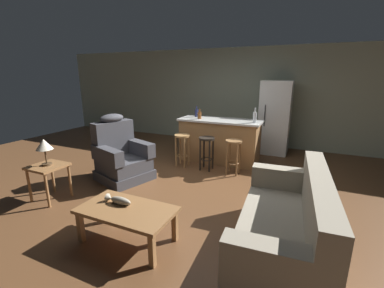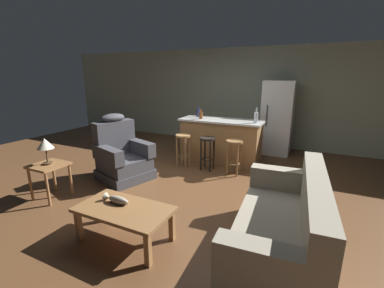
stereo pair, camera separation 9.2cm
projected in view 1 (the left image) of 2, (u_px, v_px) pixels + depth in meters
ground_plane at (195, 183)px, 4.66m from camera, size 12.00×12.00×0.00m
back_wall at (241, 97)px, 7.06m from camera, size 12.00×0.05×2.60m
coffee_table at (127, 213)px, 2.94m from camera, size 1.10×0.60×0.42m
fish_figurine at (118, 200)px, 3.02m from camera, size 0.34×0.10×0.10m
couch at (287, 228)px, 2.68m from camera, size 0.96×1.95×0.94m
recliner_near_lamp at (121, 157)px, 4.76m from camera, size 1.06×1.06×1.20m
end_table at (48, 171)px, 3.93m from camera, size 0.48×0.48×0.56m
table_lamp at (44, 146)px, 3.83m from camera, size 0.24×0.24×0.41m
kitchen_island at (219, 140)px, 5.72m from camera, size 1.80×0.70×0.95m
bar_stool_left at (182, 144)px, 5.41m from camera, size 0.32×0.32×0.68m
bar_stool_middle at (207, 147)px, 5.19m from camera, size 0.32×0.32×0.68m
bar_stool_right at (233, 151)px, 4.96m from camera, size 0.32×0.32×0.68m
refrigerator at (275, 118)px, 6.26m from camera, size 0.70×0.69×1.76m
bottle_tall_green at (255, 117)px, 5.19m from camera, size 0.08×0.08×0.30m
bottle_short_amber at (200, 115)px, 5.66m from camera, size 0.09×0.09×0.21m
bottle_wine_dark at (196, 113)px, 5.93m from camera, size 0.08×0.08×0.25m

